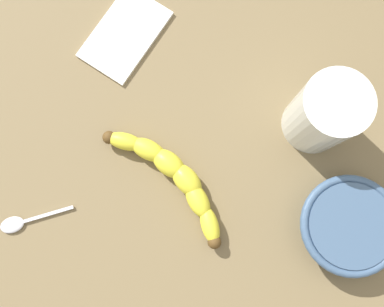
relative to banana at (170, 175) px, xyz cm
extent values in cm
cube|color=brown|center=(-1.55, 4.64, -3.22)|extent=(120.00, 120.00, 3.00)
ellipsoid|color=yellow|center=(4.99, 7.48, 0.00)|extent=(6.08, 5.30, 2.59)
ellipsoid|color=yellow|center=(2.17, 5.06, 0.00)|extent=(6.03, 6.14, 3.02)
ellipsoid|color=yellow|center=(-0.08, 2.09, 0.00)|extent=(5.84, 6.57, 3.44)
ellipsoid|color=yellow|center=(-1.66, -1.28, 0.00)|extent=(5.07, 6.41, 3.44)
ellipsoid|color=yellow|center=(-2.48, -4.91, 0.00)|extent=(3.65, 5.91, 3.02)
ellipsoid|color=yellow|center=(-2.53, -8.63, 0.00)|extent=(3.11, 5.81, 2.59)
sphere|color=#513819|center=(7.07, 8.90, 0.00)|extent=(2.01, 2.01, 2.01)
sphere|color=#513819|center=(-2.29, -11.14, 0.00)|extent=(2.01, 2.01, 2.01)
cylinder|color=silver|center=(-14.99, 17.44, 4.65)|extent=(9.40, 9.40, 12.74)
cylinder|color=#F9C36B|center=(-14.99, 17.44, 4.51)|extent=(8.90, 8.90, 11.97)
cylinder|color=#3D5675|center=(-1.26, 26.07, 0.70)|extent=(12.11, 12.11, 4.84)
torus|color=#3D5675|center=(-1.26, 26.07, 2.52)|extent=(14.36, 14.36, 1.20)
ellipsoid|color=silver|center=(14.78, -20.34, -1.32)|extent=(4.06, 4.32, 0.80)
cube|color=silver|center=(11.76, -16.16, -1.32)|extent=(5.39, 7.18, 0.25)
cube|color=white|center=(-19.08, -15.17, -1.42)|extent=(16.35, 12.27, 0.60)
camera|label=1|loc=(4.76, 5.08, 61.34)|focal=38.71mm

